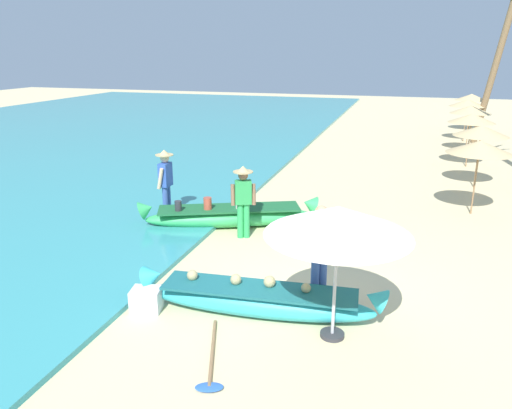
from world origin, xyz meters
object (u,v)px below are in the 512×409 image
Objects in this scene: person_vendor_hatted at (243,197)px; person_tourist_customer at (320,251)px; boat_cyan_foreground at (259,300)px; person_vendor_assistant at (166,179)px; boat_green_midground at (229,216)px; paddle at (211,363)px; patio_umbrella_large at (338,221)px; cooler_box at (146,300)px; palm_tree_tall_inland at (511,16)px.

person_tourist_customer is (2.17, -2.61, 0.03)m from person_vendor_hatted.
person_vendor_assistant reaches higher than boat_cyan_foreground.
paddle is (1.65, -5.22, -0.24)m from boat_green_midground.
patio_umbrella_large reaches higher than boat_green_midground.
cooler_box is (0.09, -4.16, -0.08)m from boat_green_midground.
paddle is at bearing -98.75° from boat_cyan_foreground.
person_vendor_hatted is at bearing 129.81° from person_tourist_customer.
cooler_box is (1.80, -4.30, -0.82)m from person_vendor_assistant.
palm_tree_tall_inland reaches higher than person_vendor_hatted.
boat_cyan_foreground is 1.25m from person_tourist_customer.
person_tourist_customer is at bearing 113.88° from patio_umbrella_large.
person_tourist_customer reaches higher than boat_cyan_foreground.
person_tourist_customer is 0.84× the size of patio_umbrella_large.
person_tourist_customer reaches higher than boat_green_midground.
boat_green_midground is 4.16m from cooler_box.
person_tourist_customer is at bearing 61.77° from paddle.
boat_cyan_foreground is 5.35m from person_vendor_assistant.
patio_umbrella_large is (3.11, -4.05, 1.54)m from boat_green_midground.
person_vendor_assistant is 6.43m from patio_umbrella_large.
person_vendor_assistant reaches higher than paddle.
boat_green_midground reaches higher than paddle.
person_tourist_customer is 2.92m from cooler_box.
person_tourist_customer is 3.66× the size of cooler_box.
person_vendor_hatted is 3.40m from person_tourist_customer.
palm_tree_tall_inland reaches higher than boat_cyan_foreground.
person_vendor_assistant is (-1.71, 0.14, 0.74)m from boat_green_midground.
palm_tree_tall_inland is at bearing 72.62° from paddle.
boat_green_midground is 5.48m from paddle.
cooler_box is 0.29× the size of paddle.
person_vendor_assistant is at bearing 101.16° from cooler_box.
paddle is (1.56, -1.06, -0.16)m from cooler_box.
person_tourist_customer is at bearing 8.31° from cooler_box.
patio_umbrella_large is 18.80m from palm_tree_tall_inland.
person_vendor_assistant is 3.67× the size of cooler_box.
patio_umbrella_large is at bearing -9.42° from cooler_box.
person_vendor_hatted is (-1.32, 3.16, 0.70)m from boat_cyan_foreground.
person_tourist_customer is 1.06× the size of paddle.
patio_umbrella_large is 3.43m from cooler_box.
person_vendor_assistant is at bearing 143.10° from person_tourist_customer.
person_tourist_customer reaches higher than cooler_box.
boat_cyan_foreground is at bearing 1.20° from cooler_box.
palm_tree_tall_inland is at bearing 63.95° from person_vendor_hatted.
paddle is (3.37, -5.35, -0.98)m from person_vendor_assistant.
boat_green_midground is 2.37× the size of person_tourist_customer.
person_vendor_hatted is 3.68m from cooler_box.
patio_umbrella_large is at bearing -104.16° from palm_tree_tall_inland.
person_vendor_hatted is 2.39m from person_vendor_assistant.
palm_tree_tall_inland is 20.69m from paddle.
person_vendor_hatted reaches higher than boat_green_midground.
person_vendor_hatted is at bearing 126.43° from patio_umbrella_large.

